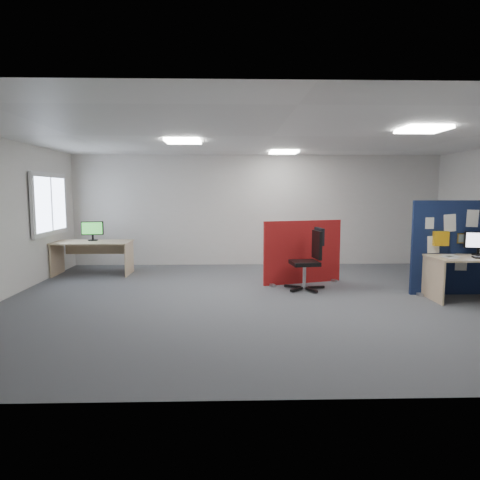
{
  "coord_description": "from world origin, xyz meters",
  "views": [
    {
      "loc": [
        -0.73,
        -7.03,
        1.81
      ],
      "look_at": [
        -0.53,
        0.09,
        1.0
      ],
      "focal_mm": 32.0,
      "sensor_mm": 36.0,
      "label": 1
    }
  ],
  "objects_px": {
    "red_divider": "(303,253)",
    "monitor_second": "(93,230)",
    "navy_divider": "(467,248)",
    "second_desk": "(93,249)",
    "office_chair": "(311,255)",
    "monitor_main": "(479,242)"
  },
  "relations": [
    {
      "from": "red_divider",
      "to": "monitor_second",
      "type": "xyz_separation_m",
      "value": [
        -4.47,
        1.17,
        0.35
      ]
    },
    {
      "from": "monitor_main",
      "to": "monitor_second",
      "type": "relative_size",
      "value": 0.95
    },
    {
      "from": "monitor_second",
      "to": "office_chair",
      "type": "distance_m",
      "value": 4.86
    },
    {
      "from": "navy_divider",
      "to": "red_divider",
      "type": "bearing_deg",
      "value": 159.69
    },
    {
      "from": "monitor_main",
      "to": "office_chair",
      "type": "distance_m",
      "value": 2.83
    },
    {
      "from": "red_divider",
      "to": "monitor_second",
      "type": "height_order",
      "value": "red_divider"
    },
    {
      "from": "second_desk",
      "to": "monitor_second",
      "type": "xyz_separation_m",
      "value": [
        -0.04,
        0.13,
        0.41
      ]
    },
    {
      "from": "office_chair",
      "to": "monitor_main",
      "type": "bearing_deg",
      "value": -20.27
    },
    {
      "from": "red_divider",
      "to": "office_chair",
      "type": "xyz_separation_m",
      "value": [
        0.05,
        -0.58,
        0.03
      ]
    },
    {
      "from": "second_desk",
      "to": "office_chair",
      "type": "relative_size",
      "value": 1.44
    },
    {
      "from": "navy_divider",
      "to": "office_chair",
      "type": "relative_size",
      "value": 1.78
    },
    {
      "from": "monitor_main",
      "to": "navy_divider",
      "type": "bearing_deg",
      "value": 127.26
    },
    {
      "from": "monitor_main",
      "to": "second_desk",
      "type": "relative_size",
      "value": 0.27
    },
    {
      "from": "red_divider",
      "to": "office_chair",
      "type": "bearing_deg",
      "value": -102.42
    },
    {
      "from": "second_desk",
      "to": "monitor_second",
      "type": "height_order",
      "value": "monitor_second"
    },
    {
      "from": "monitor_main",
      "to": "second_desk",
      "type": "bearing_deg",
      "value": -178.69
    },
    {
      "from": "navy_divider",
      "to": "monitor_second",
      "type": "relative_size",
      "value": 4.31
    },
    {
      "from": "navy_divider",
      "to": "monitor_second",
      "type": "bearing_deg",
      "value": 163.13
    },
    {
      "from": "navy_divider",
      "to": "second_desk",
      "type": "xyz_separation_m",
      "value": [
        -7.14,
        2.05,
        -0.28
      ]
    },
    {
      "from": "second_desk",
      "to": "monitor_second",
      "type": "distance_m",
      "value": 0.43
    },
    {
      "from": "navy_divider",
      "to": "office_chair",
      "type": "distance_m",
      "value": 2.71
    },
    {
      "from": "red_divider",
      "to": "second_desk",
      "type": "height_order",
      "value": "red_divider"
    }
  ]
}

